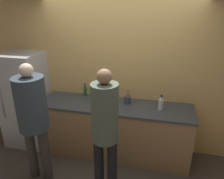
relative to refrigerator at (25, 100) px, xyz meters
The scene contains 12 objects.
ground_plane 1.88m from the refrigerator, 13.22° to the right, with size 14.00×14.00×0.00m, color #4C4238.
wall_back 1.73m from the refrigerator, 11.68° to the left, with size 5.20×0.06×2.60m.
counter 1.68m from the refrigerator, ahead, with size 2.46×0.70×0.93m.
refrigerator is the anchor object (origin of this frame).
person_left 1.09m from the refrigerator, 50.04° to the right, with size 0.40×0.40×1.76m.
person_center 1.91m from the refrigerator, 26.88° to the right, with size 0.33×0.33×1.77m.
fruit_bowl 1.54m from the refrigerator, ahead, with size 0.27×0.27×0.11m.
utensil_crock 1.83m from the refrigerator, ahead, with size 0.10×0.10×0.23m.
bottle_dark 1.27m from the refrigerator, ahead, with size 0.06×0.06×0.18m.
bottle_clear 2.36m from the refrigerator, ahead, with size 0.08×0.08×0.24m.
bottle_green 1.08m from the refrigerator, 13.75° to the left, with size 0.05×0.05×0.21m.
cup_white 1.50m from the refrigerator, ahead, with size 0.08×0.08×0.10m.
Camera 1 is at (0.67, -2.71, 2.45)m, focal length 35.00 mm.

